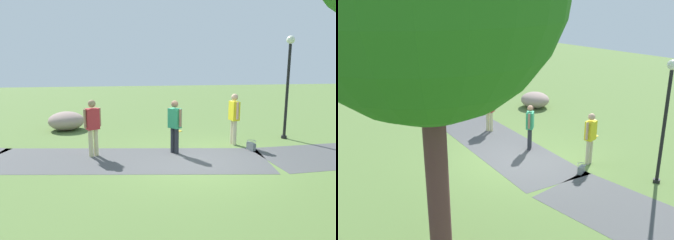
% 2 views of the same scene
% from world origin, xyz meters
% --- Properties ---
extents(ground_plane, '(48.00, 48.00, 0.00)m').
position_xyz_m(ground_plane, '(0.00, 0.00, 0.00)').
color(ground_plane, '#577239').
extents(footpath_segment_mid, '(8.23, 3.35, 0.01)m').
position_xyz_m(footpath_segment_mid, '(1.95, -0.40, 0.00)').
color(footpath_segment_mid, '#48494B').
rests_on(footpath_segment_mid, ground).
extents(lamp_post, '(0.28, 0.28, 3.60)m').
position_xyz_m(lamp_post, '(-3.70, -2.18, 2.22)').
color(lamp_post, black).
rests_on(lamp_post, ground).
extents(lawn_boulder, '(1.76, 1.72, 0.74)m').
position_xyz_m(lawn_boulder, '(4.30, -4.61, 0.37)').
color(lawn_boulder, gray).
rests_on(lawn_boulder, ground).
extents(woman_with_handbag, '(0.29, 0.51, 1.70)m').
position_xyz_m(woman_with_handbag, '(-1.61, -1.62, 0.99)').
color(woman_with_handbag, beige).
rests_on(woman_with_handbag, ground).
extents(man_near_boulder, '(0.42, 0.43, 1.62)m').
position_xyz_m(man_near_boulder, '(0.48, -0.91, 0.93)').
color(man_near_boulder, '#282A32').
rests_on(man_near_boulder, ground).
extents(passerby_on_path, '(0.48, 0.37, 1.68)m').
position_xyz_m(passerby_on_path, '(2.90, -0.89, 0.97)').
color(passerby_on_path, beige).
rests_on(passerby_on_path, ground).
extents(handbag_on_grass, '(0.34, 0.34, 0.31)m').
position_xyz_m(handbag_on_grass, '(-1.95, -0.88, 0.14)').
color(handbag_on_grass, gray).
rests_on(handbag_on_grass, ground).
extents(backpack_by_boulder, '(0.30, 0.28, 0.40)m').
position_xyz_m(backpack_by_boulder, '(4.82, -5.57, 0.19)').
color(backpack_by_boulder, black).
rests_on(backpack_by_boulder, ground).
extents(frisbee_on_grass, '(0.27, 0.27, 0.02)m').
position_xyz_m(frisbee_on_grass, '(-0.10, -3.77, 0.01)').
color(frisbee_on_grass, yellow).
rests_on(frisbee_on_grass, ground).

